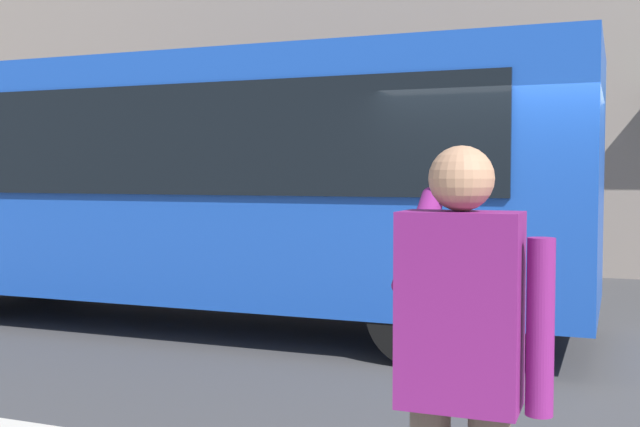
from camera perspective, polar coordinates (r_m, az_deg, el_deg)
The scene contains 3 objects.
ground_plane at distance 7.62m, azimuth 15.15°, elevation -10.47°, with size 60.00×60.00×0.00m, color #38383A.
red_bus at distance 9.17m, azimuth -9.36°, elevation 2.45°, with size 9.05×2.54×3.08m.
pedestrian_photographer at distance 2.68m, azimuth 10.44°, elevation -10.36°, with size 0.53×0.52×1.70m.
Camera 1 is at (-0.77, 7.38, 1.75)m, focal length 43.13 mm.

